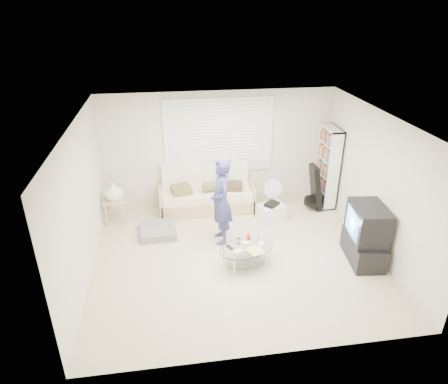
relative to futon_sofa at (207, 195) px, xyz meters
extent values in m
plane|color=#BCB092|center=(0.32, -1.87, -0.33)|extent=(5.00, 5.00, 0.00)
cube|color=beige|center=(0.32, 0.38, 0.92)|extent=(5.00, 0.02, 2.50)
cube|color=beige|center=(0.32, -4.12, 0.92)|extent=(5.00, 0.02, 2.50)
cube|color=beige|center=(-2.18, -1.87, 0.92)|extent=(0.02, 4.50, 2.50)
cube|color=beige|center=(2.82, -1.87, 0.92)|extent=(0.02, 4.50, 2.50)
cube|color=white|center=(0.32, -1.87, 2.17)|extent=(5.00, 4.50, 0.02)
cube|color=white|center=(0.32, 0.35, 1.22)|extent=(2.32, 0.06, 1.62)
cube|color=black|center=(0.32, 0.33, 1.22)|extent=(2.20, 0.01, 1.50)
cube|color=silver|center=(0.32, 0.31, 1.22)|extent=(2.16, 0.04, 1.50)
cube|color=silver|center=(0.32, 0.33, 1.22)|extent=(2.32, 0.08, 1.62)
cube|color=tan|center=(0.00, -0.04, -0.17)|extent=(1.97, 0.79, 0.32)
cube|color=beige|center=(0.00, -0.06, 0.07)|extent=(1.89, 0.73, 0.16)
cube|color=beige|center=(0.00, 0.27, 0.36)|extent=(1.89, 0.22, 0.61)
cube|color=tan|center=(-0.99, -0.04, -0.05)|extent=(0.06, 0.79, 0.55)
cube|color=tan|center=(0.99, -0.04, -0.05)|extent=(0.06, 0.79, 0.55)
cube|color=#4C552D|center=(-0.54, -0.09, 0.22)|extent=(0.47, 0.47, 0.14)
cylinder|color=#4C552D|center=(0.15, -0.12, 0.26)|extent=(0.49, 0.22, 0.22)
cube|color=#402B20|center=(0.59, -0.06, 0.21)|extent=(0.41, 0.41, 0.12)
cube|color=slate|center=(-1.07, -0.92, -0.25)|extent=(0.72, 0.72, 0.16)
cube|color=tan|center=(-1.90, -0.32, 0.18)|extent=(0.46, 0.36, 0.04)
cube|color=tan|center=(-2.08, -0.46, -0.08)|extent=(0.04, 0.04, 0.49)
cube|color=tan|center=(-1.72, -0.46, -0.08)|extent=(0.04, 0.04, 0.49)
cube|color=tan|center=(-2.08, -0.18, -0.08)|extent=(0.04, 0.04, 0.49)
cube|color=tan|center=(-1.72, -0.18, -0.08)|extent=(0.04, 0.04, 0.49)
imported|color=white|center=(-1.90, -0.32, 0.38)|extent=(0.37, 0.37, 0.38)
cube|color=white|center=(2.65, -0.12, 0.55)|extent=(0.28, 0.74, 1.76)
cube|color=black|center=(2.32, -0.37, 0.20)|extent=(0.28, 0.37, 1.01)
cylinder|color=black|center=(2.28, -0.37, -0.13)|extent=(0.37, 0.38, 0.16)
cylinder|color=white|center=(1.42, -0.19, -0.31)|extent=(0.28, 0.28, 0.03)
cylinder|color=white|center=(1.42, -0.19, -0.13)|extent=(0.04, 0.04, 0.36)
cylinder|color=white|center=(1.42, -0.19, 0.16)|extent=(0.42, 0.18, 0.42)
cylinder|color=white|center=(1.42, -0.19, 0.16)|extent=(0.11, 0.08, 0.11)
cube|color=white|center=(1.28, -0.66, -0.16)|extent=(0.63, 0.53, 0.33)
cube|color=black|center=(1.28, -0.66, 0.03)|extent=(0.37, 0.37, 0.05)
cube|color=black|center=(2.52, -2.30, -0.11)|extent=(0.63, 1.02, 0.43)
cube|color=black|center=(2.52, -2.30, 0.41)|extent=(0.63, 0.86, 0.62)
cube|color=#51A7E3|center=(2.26, -2.27, 0.41)|extent=(0.10, 0.62, 0.47)
ellipsoid|color=silver|center=(0.45, -2.18, 0.04)|extent=(1.14, 0.91, 0.02)
ellipsoid|color=silver|center=(0.45, -2.18, -0.22)|extent=(0.87, 0.70, 0.01)
cylinder|color=silver|center=(0.18, -2.47, -0.15)|extent=(0.03, 0.03, 0.34)
cylinder|color=silver|center=(0.84, -2.26, -0.15)|extent=(0.03, 0.03, 0.34)
cylinder|color=silver|center=(0.06, -2.09, -0.15)|extent=(0.03, 0.03, 0.34)
cylinder|color=silver|center=(0.72, -1.88, -0.15)|extent=(0.03, 0.03, 0.34)
cube|color=white|center=(0.28, -2.31, 0.06)|extent=(0.16, 0.15, 0.04)
cube|color=white|center=(0.46, -2.08, 0.06)|extent=(0.15, 0.12, 0.04)
cube|color=white|center=(0.71, -2.14, 0.06)|extent=(0.12, 0.15, 0.04)
cylinder|color=silver|center=(0.33, -2.04, 0.10)|extent=(0.06, 0.06, 0.11)
cylinder|color=red|center=(0.52, -1.96, 0.11)|extent=(0.06, 0.06, 0.12)
cube|color=black|center=(0.16, -2.16, 0.06)|extent=(0.11, 0.16, 0.02)
cube|color=white|center=(0.59, -2.30, 0.05)|extent=(0.23, 0.29, 0.01)
cube|color=#D3C465|center=(0.55, -2.33, 0.06)|extent=(0.26, 0.30, 0.01)
imported|color=navy|center=(0.13, -1.32, 0.51)|extent=(0.45, 0.64, 1.67)
camera|label=1|loc=(-0.77, -7.75, 3.86)|focal=32.00mm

